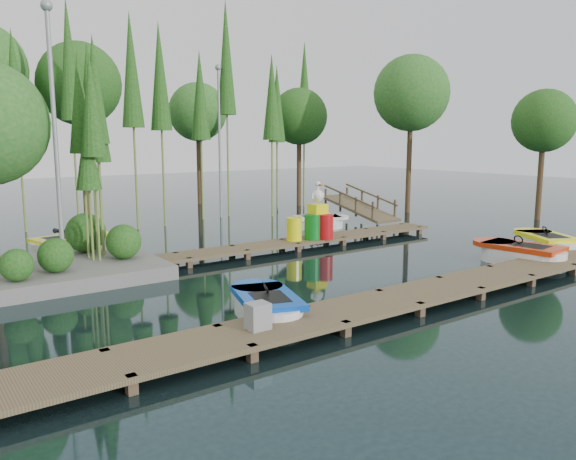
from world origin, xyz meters
TOP-DOWN VIEW (x-y plane):
  - ground_plane at (0.00, 0.00)m, footprint 90.00×90.00m
  - near_dock at (0.00, -4.50)m, footprint 18.00×1.50m
  - far_dock at (1.00, 2.50)m, footprint 15.00×1.20m
  - island at (-6.30, 3.29)m, footprint 6.20×4.20m
  - tree_screen at (-2.04, 10.60)m, footprint 34.42×18.53m
  - lamp_island at (-5.50, 2.50)m, footprint 0.30×0.30m
  - lamp_rear at (4.00, 11.00)m, footprint 0.30×0.30m
  - ramp at (9.00, 6.50)m, footprint 1.50×3.94m
  - boat_blue at (-2.81, -3.33)m, footprint 1.90×2.82m
  - boat_red at (6.50, -3.43)m, footprint 1.67×3.02m
  - boat_yellow_near at (8.94, -2.85)m, footprint 2.43×3.05m
  - boat_yellow_far at (-4.40, 6.31)m, footprint 2.94×1.79m
  - boat_white_far at (5.77, 5.58)m, footprint 2.72×2.00m
  - utility_cabinet at (-3.78, -4.50)m, footprint 0.41×0.35m
  - yellow_barrel at (2.20, 2.50)m, footprint 0.53×0.53m
  - drum_cluster at (3.18, 2.35)m, footprint 1.17×1.08m
  - seagull_post at (3.70, 2.50)m, footprint 0.55×0.30m

SIDE VIEW (x-z plane):
  - ground_plane at x=0.00m, z-range 0.00..0.00m
  - far_dock at x=1.00m, z-range -0.02..0.48m
  - near_dock at x=0.00m, z-range -0.02..0.48m
  - boat_blue at x=-2.81m, z-range -0.18..0.69m
  - boat_white_far at x=5.77m, z-range -0.32..0.85m
  - boat_yellow_near at x=8.94m, z-range -0.20..0.74m
  - boat_red at x=6.50m, z-range -0.20..0.76m
  - boat_yellow_far at x=-4.40m, z-range -0.40..0.98m
  - utility_cabinet at x=-3.78m, z-range 0.30..0.80m
  - ramp at x=9.00m, z-range -0.16..1.33m
  - yellow_barrel at x=2.20m, z-range 0.30..1.10m
  - drum_cluster at x=3.18m, z-range -0.12..1.91m
  - seagull_post at x=3.70m, z-range 0.45..1.34m
  - island at x=-6.30m, z-range -0.19..6.56m
  - lamp_island at x=-5.50m, z-range 0.64..7.89m
  - lamp_rear at x=4.00m, z-range 0.64..7.89m
  - tree_screen at x=-2.04m, z-range 0.96..11.27m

